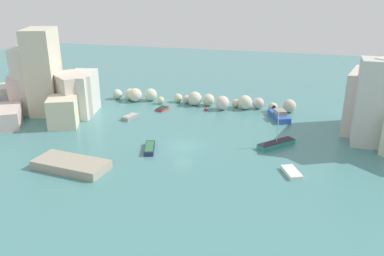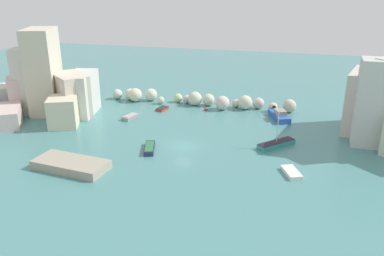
{
  "view_description": "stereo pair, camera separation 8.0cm",
  "coord_description": "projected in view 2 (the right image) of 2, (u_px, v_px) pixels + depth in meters",
  "views": [
    {
      "loc": [
        14.02,
        -49.01,
        22.06
      ],
      "look_at": [
        0.0,
        4.77,
        1.0
      ],
      "focal_mm": 37.02,
      "sensor_mm": 36.0,
      "label": 1
    },
    {
      "loc": [
        14.09,
        -48.99,
        22.06
      ],
      "look_at": [
        0.0,
        4.77,
        1.0
      ],
      "focal_mm": 37.02,
      "sensor_mm": 36.0,
      "label": 2
    }
  ],
  "objects": [
    {
      "name": "cliff_headland_left",
      "position": [
        43.0,
        87.0,
        67.78
      ],
      "size": [
        21.78,
        20.34,
        14.4
      ],
      "color": "beige",
      "rests_on": "ground"
    },
    {
      "name": "moored_boat_5",
      "position": [
        162.0,
        109.0,
        70.76
      ],
      "size": [
        1.92,
        2.74,
        0.42
      ],
      "rotation": [
        0.0,
        0.0,
        4.49
      ],
      "color": "#BF3631",
      "rests_on": "cove_water"
    },
    {
      "name": "moored_boat_3",
      "position": [
        149.0,
        148.0,
        54.13
      ],
      "size": [
        2.44,
        4.47,
        0.61
      ],
      "rotation": [
        0.0,
        0.0,
        5.0
      ],
      "color": "navy",
      "rests_on": "cove_water"
    },
    {
      "name": "moored_boat_0",
      "position": [
        291.0,
        172.0,
        47.5
      ],
      "size": [
        2.77,
        3.7,
        0.48
      ],
      "rotation": [
        0.0,
        0.0,
        5.12
      ],
      "color": "white",
      "rests_on": "cove_water"
    },
    {
      "name": "cove_water",
      "position": [
        183.0,
        146.0,
        55.47
      ],
      "size": [
        160.0,
        160.0,
        0.0
      ],
      "primitive_type": "plane",
      "color": "teal",
      "rests_on": "ground"
    },
    {
      "name": "moored_boat_2",
      "position": [
        130.0,
        117.0,
        66.34
      ],
      "size": [
        2.23,
        3.39,
        0.63
      ],
      "rotation": [
        0.0,
        0.0,
        1.3
      ],
      "color": "gray",
      "rests_on": "cove_water"
    },
    {
      "name": "rock_breakwater",
      "position": [
        197.0,
        99.0,
        73.0
      ],
      "size": [
        34.79,
        4.57,
        2.57
      ],
      "color": "beige",
      "rests_on": "ground"
    },
    {
      "name": "moored_boat_4",
      "position": [
        279.0,
        115.0,
        66.09
      ],
      "size": [
        4.1,
        6.15,
        1.67
      ],
      "rotation": [
        0.0,
        0.0,
        5.1
      ],
      "color": "blue",
      "rests_on": "cove_water"
    },
    {
      "name": "stone_dock",
      "position": [
        71.0,
        164.0,
        48.84
      ],
      "size": [
        9.69,
        5.17,
        1.07
      ],
      "primitive_type": "cube",
      "rotation": [
        0.0,
        0.0,
        -0.12
      ],
      "color": "#A69C87",
      "rests_on": "ground"
    },
    {
      "name": "channel_buoy",
      "position": [
        206.0,
        109.0,
        70.28
      ],
      "size": [
        0.58,
        0.58,
        0.58
      ],
      "primitive_type": "sphere",
      "color": "red",
      "rests_on": "cove_water"
    },
    {
      "name": "moored_boat_1",
      "position": [
        276.0,
        144.0,
        55.29
      ],
      "size": [
        5.14,
        5.24,
        5.36
      ],
      "rotation": [
        0.0,
        0.0,
        3.94
      ],
      "color": "teal",
      "rests_on": "cove_water"
    }
  ]
}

